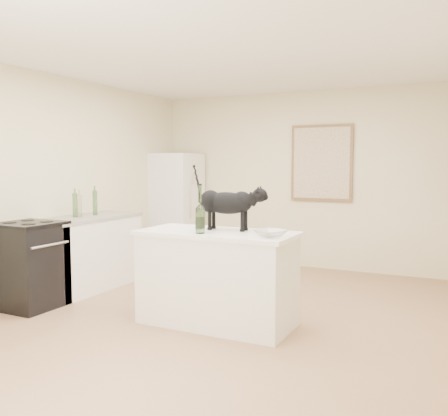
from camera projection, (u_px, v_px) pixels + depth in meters
The scene contains 17 objects.
floor at pixel (217, 316), 4.97m from camera, with size 5.50×5.50×0.00m, color #9E7354.
ceiling at pixel (217, 53), 4.73m from camera, with size 5.50×5.50×0.00m, color white.
wall_back at pixel (302, 180), 7.30m from camera, with size 4.50×4.50×0.00m, color beige.
wall_left at pixel (49, 184), 5.85m from camera, with size 5.50×5.50×0.00m, color beige.
island_base at pixel (217, 280), 4.71m from camera, with size 1.44×0.67×0.86m, color white.
island_top at pixel (217, 233), 4.67m from camera, with size 1.50×0.70×0.04m, color white.
left_cabinets at pixel (88, 254), 6.06m from camera, with size 0.60×1.40×0.86m, color white.
left_countertop at pixel (87, 218), 6.02m from camera, with size 0.62×1.44×0.04m, color gray.
stove at pixel (30, 266), 5.26m from camera, with size 0.60×0.60×0.90m, color black.
fridge at pixel (176, 207), 7.85m from camera, with size 0.68×0.68×1.70m, color white.
artwork_frame at pixel (321, 163), 7.12m from camera, with size 0.90×0.03×1.10m, color brown.
artwork_canvas at pixel (321, 163), 7.10m from camera, with size 0.82×0.00×1.02m, color beige.
black_cat at pixel (227, 206), 4.73m from camera, with size 0.67×0.20×0.47m, color black, non-canonical shape.
wine_bottle at pixel (200, 212), 4.51m from camera, with size 0.09×0.09×0.40m, color #2B5823.
glass_bowl at pixel (271, 234), 4.29m from camera, with size 0.26×0.26×0.06m, color white.
fridge_paper at pixel (194, 179), 7.64m from camera, with size 0.00×0.12×0.16m, color silver.
counter_bottle_cluster at pixel (84, 205), 5.98m from camera, with size 0.12×0.34×0.31m.
Camera 1 is at (2.22, -4.31, 1.54)m, focal length 39.45 mm.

